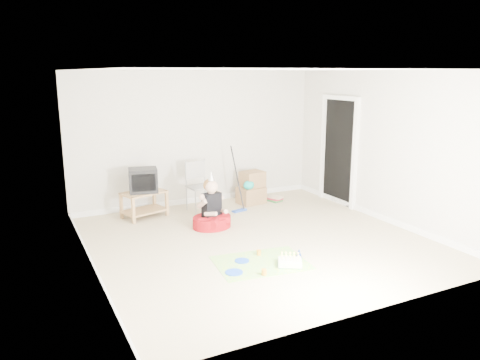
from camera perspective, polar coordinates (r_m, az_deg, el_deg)
name	(u,v)px	position (r m, az deg, el deg)	size (l,w,h in m)	color
ground	(257,241)	(7.37, 2.10, -7.39)	(5.00, 5.00, 0.00)	#C8B58F
doorway_recess	(339,153)	(9.42, 11.99, 3.30)	(0.02, 0.90, 2.05)	black
tv_stand	(144,202)	(8.62, -11.61, -2.66)	(0.86, 0.67, 0.47)	#AB7F4D
crt_tv	(143,180)	(8.52, -11.73, -0.03)	(0.50, 0.41, 0.43)	black
folding_chair	(200,187)	(8.82, -4.87, -0.83)	(0.47, 0.45, 0.96)	#99999E
cardboard_boxes	(251,188)	(9.33, 1.41, -1.00)	(0.57, 0.48, 0.64)	#936E47
floor_mop	(239,198)	(8.78, -0.08, -2.21)	(0.32, 0.40, 1.21)	#2345AF
book_pile	(275,199)	(9.58, 4.23, -2.28)	(0.30, 0.34, 0.10)	#277532
seated_woman	(212,215)	(7.93, -3.46, -4.28)	(0.82, 0.82, 0.98)	#A00E15
party_mat	(261,263)	(6.55, 2.57, -10.04)	(1.25, 0.90, 0.01)	#DF2F8B
birthday_cake	(290,263)	(6.47, 6.12, -10.01)	(0.40, 0.37, 0.15)	white
blue_plate_near	(242,261)	(6.59, 0.24, -9.82)	(0.20, 0.20, 0.01)	blue
blue_plate_far	(234,272)	(6.23, -0.73, -11.19)	(0.23, 0.23, 0.01)	blue
orange_cup_near	(259,252)	(6.79, 2.31, -8.82)	(0.07, 0.07, 0.07)	orange
orange_cup_far	(264,272)	(6.16, 2.94, -11.16)	(0.07, 0.07, 0.08)	orange
blue_party_hat	(299,253)	(6.71, 7.20, -8.87)	(0.10, 0.10, 0.14)	#173FA6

